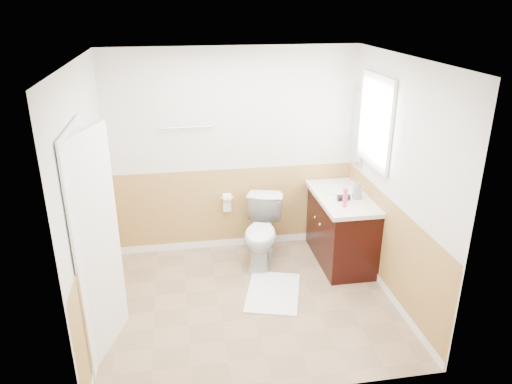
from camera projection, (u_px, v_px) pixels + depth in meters
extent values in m
plane|color=#8C7051|center=(251.00, 302.00, 5.13)|extent=(3.00, 3.00, 0.00)
plane|color=white|center=(249.00, 59.00, 4.20)|extent=(3.00, 3.00, 0.00)
plane|color=silver|center=(234.00, 153.00, 5.85)|extent=(3.00, 0.00, 3.00)
plane|color=silver|center=(278.00, 260.00, 3.48)|extent=(3.00, 0.00, 3.00)
plane|color=silver|center=(88.00, 203.00, 4.44)|extent=(0.00, 3.00, 3.00)
plane|color=silver|center=(397.00, 183.00, 4.90)|extent=(0.00, 3.00, 3.00)
plane|color=tan|center=(235.00, 210.00, 6.12)|extent=(3.00, 0.00, 3.00)
plane|color=tan|center=(276.00, 343.00, 3.77)|extent=(3.00, 0.00, 3.00)
plane|color=tan|center=(100.00, 273.00, 4.72)|extent=(0.00, 2.60, 2.60)
plane|color=tan|center=(388.00, 249.00, 5.17)|extent=(0.00, 2.60, 2.60)
imported|color=silver|center=(262.00, 232.00, 5.78)|extent=(0.64, 0.86, 0.78)
cube|color=white|center=(273.00, 292.00, 5.28)|extent=(0.76, 0.92, 0.02)
cube|color=black|center=(341.00, 230.00, 5.81)|extent=(0.55, 1.10, 0.80)
sphere|color=silver|center=(320.00, 224.00, 5.62)|extent=(0.03, 0.03, 0.03)
sphere|color=#B6B6BD|center=(315.00, 217.00, 5.80)|extent=(0.03, 0.03, 0.03)
cube|color=silver|center=(343.00, 198.00, 5.65)|extent=(0.60, 1.15, 0.05)
cylinder|color=white|center=(340.00, 190.00, 5.78)|extent=(0.36, 0.36, 0.02)
cylinder|color=silver|center=(354.00, 184.00, 5.78)|extent=(0.02, 0.02, 0.14)
cylinder|color=#F03E80|center=(345.00, 198.00, 5.30)|extent=(0.05, 0.05, 0.22)
imported|color=gray|center=(357.00, 190.00, 5.53)|extent=(0.10, 0.10, 0.20)
cylinder|color=black|center=(344.00, 198.00, 5.50)|extent=(0.14, 0.07, 0.07)
cylinder|color=black|center=(339.00, 198.00, 5.58)|extent=(0.03, 0.03, 0.07)
cube|color=silver|center=(358.00, 128.00, 5.79)|extent=(0.02, 0.35, 0.90)
cube|color=white|center=(376.00, 121.00, 5.24)|extent=(0.04, 0.80, 1.00)
cube|color=white|center=(377.00, 121.00, 5.24)|extent=(0.01, 0.70, 0.90)
cube|color=white|center=(96.00, 247.00, 4.13)|extent=(0.29, 0.78, 2.04)
cube|color=white|center=(87.00, 247.00, 4.11)|extent=(0.02, 0.92, 2.10)
sphere|color=silver|center=(109.00, 237.00, 4.46)|extent=(0.06, 0.06, 0.06)
cylinder|color=silver|center=(186.00, 127.00, 5.59)|extent=(0.62, 0.02, 0.02)
cylinder|color=silver|center=(227.00, 198.00, 5.98)|extent=(0.14, 0.02, 0.02)
cylinder|color=white|center=(227.00, 198.00, 5.98)|extent=(0.10, 0.11, 0.11)
cube|color=white|center=(227.00, 206.00, 6.02)|extent=(0.10, 0.01, 0.16)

